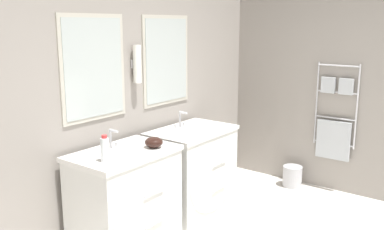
{
  "coord_description": "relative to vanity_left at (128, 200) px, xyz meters",
  "views": [
    {
      "loc": [
        -2.7,
        -0.8,
        1.93
      ],
      "look_at": [
        0.29,
        1.47,
        1.13
      ],
      "focal_mm": 40.0,
      "sensor_mm": 36.0,
      "label": 1
    }
  ],
  "objects": [
    {
      "name": "wall_back",
      "position": [
        0.29,
        0.41,
        0.86
      ],
      "size": [
        5.85,
        0.16,
        2.6
      ],
      "color": "gray",
      "rests_on": "ground_plane"
    },
    {
      "name": "wall_right",
      "position": [
        2.44,
        -0.78,
        0.84
      ],
      "size": [
        0.13,
        4.14,
        2.6
      ],
      "color": "gray",
      "rests_on": "ground_plane"
    },
    {
      "name": "vanity_left",
      "position": [
        0.0,
        0.0,
        0.0
      ],
      "size": [
        0.91,
        0.65,
        0.88
      ],
      "color": "white",
      "rests_on": "ground_plane"
    },
    {
      "name": "vanity_right",
      "position": [
        0.96,
        0.0,
        0.0
      ],
      "size": [
        0.91,
        0.65,
        0.88
      ],
      "color": "white",
      "rests_on": "ground_plane"
    },
    {
      "name": "faucet_left",
      "position": [
        0.0,
        0.18,
        0.51
      ],
      "size": [
        0.17,
        0.11,
        0.17
      ],
      "color": "silver",
      "rests_on": "vanity_left"
    },
    {
      "name": "faucet_right",
      "position": [
        0.96,
        0.18,
        0.51
      ],
      "size": [
        0.17,
        0.11,
        0.17
      ],
      "color": "silver",
      "rests_on": "vanity_right"
    },
    {
      "name": "toiletry_bottle",
      "position": [
        -0.29,
        -0.06,
        0.53
      ],
      "size": [
        0.07,
        0.07,
        0.21
      ],
      "color": "silver",
      "rests_on": "vanity_left"
    },
    {
      "name": "amenity_bowl",
      "position": [
        0.23,
        -0.1,
        0.48
      ],
      "size": [
        0.16,
        0.16,
        0.09
      ],
      "color": "black",
      "rests_on": "vanity_left"
    },
    {
      "name": "waste_bin",
      "position": [
        2.22,
        -0.53,
        -0.32
      ],
      "size": [
        0.23,
        0.23,
        0.25
      ],
      "color": "#B7B7BC",
      "rests_on": "ground_plane"
    }
  ]
}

